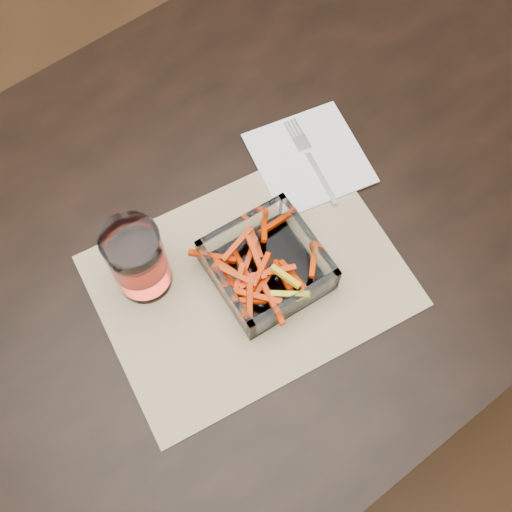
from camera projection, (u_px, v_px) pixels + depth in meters
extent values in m
plane|color=#331E0F|center=(231.00, 357.00, 1.70)|extent=(4.50, 4.50, 0.00)
cube|color=black|center=(214.00, 239.00, 1.02)|extent=(1.60, 0.90, 0.03)
cylinder|color=black|center=(366.00, 46.00, 1.66)|extent=(0.06, 0.06, 0.72)
cube|color=tan|center=(250.00, 281.00, 0.98)|extent=(0.50, 0.39, 0.00)
cube|color=white|center=(267.00, 272.00, 0.98)|extent=(0.17, 0.17, 0.01)
cube|color=white|center=(241.00, 228.00, 0.98)|extent=(0.16, 0.02, 0.06)
cube|color=white|center=(294.00, 305.00, 0.93)|extent=(0.16, 0.02, 0.06)
cube|color=white|center=(225.00, 290.00, 0.94)|extent=(0.02, 0.16, 0.06)
cube|color=white|center=(308.00, 242.00, 0.97)|extent=(0.02, 0.16, 0.06)
cylinder|color=white|center=(138.00, 260.00, 0.91)|extent=(0.08, 0.08, 0.15)
cylinder|color=#AB2318|center=(140.00, 264.00, 0.93)|extent=(0.07, 0.07, 0.09)
cube|color=white|center=(309.00, 158.00, 1.06)|extent=(0.21, 0.21, 0.00)
cube|color=silver|center=(321.00, 178.00, 1.04)|extent=(0.03, 0.10, 0.00)
cube|color=silver|center=(301.00, 143.00, 1.07)|extent=(0.03, 0.03, 0.00)
cube|color=silver|center=(288.00, 130.00, 1.08)|extent=(0.01, 0.03, 0.00)
cube|color=silver|center=(292.00, 129.00, 1.08)|extent=(0.01, 0.03, 0.00)
cube|color=silver|center=(295.00, 128.00, 1.08)|extent=(0.01, 0.03, 0.00)
cube|color=silver|center=(298.00, 126.00, 1.08)|extent=(0.01, 0.03, 0.00)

